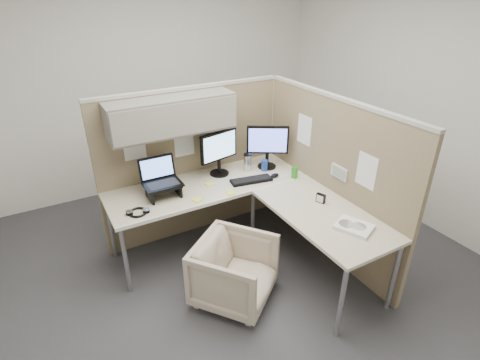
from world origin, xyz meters
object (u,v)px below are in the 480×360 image
office_chair (235,269)px  desk (249,200)px  monitor_left (219,150)px  keyboard (251,180)px

office_chair → desk: bearing=9.3°
desk → office_chair: bearing=-132.7°
office_chair → monitor_left: (0.35, 0.97, 0.68)m
desk → monitor_left: bearing=93.1°
desk → monitor_left: 0.64m
office_chair → keyboard: bearing=11.9°
keyboard → office_chair: bearing=-120.1°
desk → keyboard: size_ratio=4.76×
desk → office_chair: (-0.38, -0.41, -0.37)m
desk → keyboard: 0.31m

